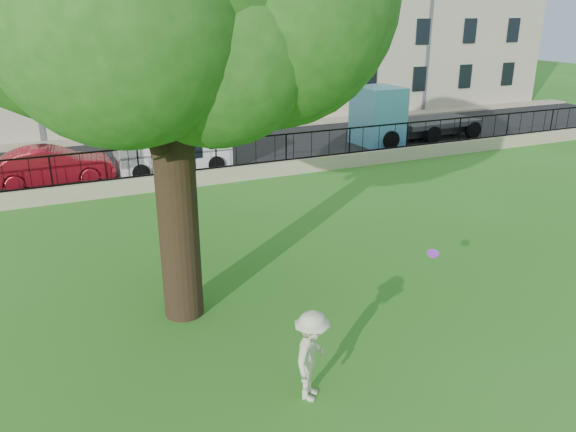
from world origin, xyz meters
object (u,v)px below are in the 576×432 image
blue_truck (416,112)px  white_van (173,149)px  man (312,356)px  frisbee (433,253)px  red_sedan (52,166)px

blue_truck → white_van: bearing=-178.1°
man → white_van: (1.36, 15.72, 0.13)m
frisbee → white_van: size_ratio=0.06×
white_van → blue_truck: 13.18m
man → blue_truck: bearing=1.2°
blue_truck → frisbee: bearing=-127.9°
man → white_van: 15.78m
red_sedan → man: bearing=-167.5°
frisbee → red_sedan: red_sedan is taller
frisbee → white_van: (-2.44, 14.06, -0.42)m
frisbee → red_sedan: size_ratio=0.06×
red_sedan → white_van: white_van is taller
blue_truck → red_sedan: bearing=-179.3°
red_sedan → blue_truck: size_ratio=0.66×
frisbee → red_sedan: 15.81m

